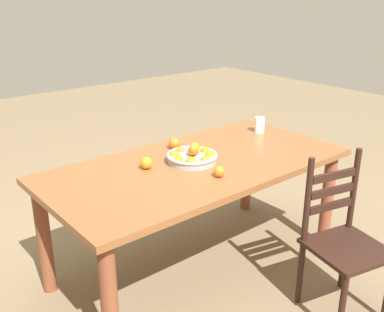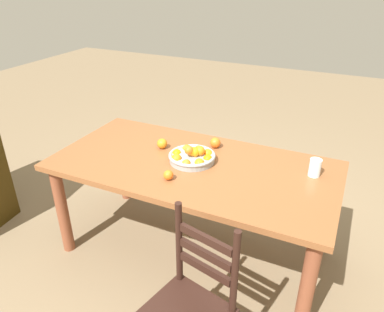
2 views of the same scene
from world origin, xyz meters
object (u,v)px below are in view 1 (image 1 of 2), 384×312
(fruit_bowl, at_px, (192,156))
(chair_near_window, at_px, (342,242))
(drinking_glass, at_px, (260,125))
(orange_loose_1, at_px, (175,143))
(orange_loose_2, at_px, (219,172))
(dining_table, at_px, (197,177))
(orange_loose_0, at_px, (146,163))

(fruit_bowl, bearing_deg, chair_near_window, 114.24)
(drinking_glass, bearing_deg, orange_loose_1, -8.64)
(orange_loose_2, bearing_deg, orange_loose_1, -99.97)
(orange_loose_2, xyz_separation_m, drinking_glass, (-0.83, -0.44, 0.03))
(chair_near_window, relative_size, orange_loose_1, 11.88)
(dining_table, xyz_separation_m, orange_loose_0, (0.31, -0.12, 0.14))
(drinking_glass, bearing_deg, orange_loose_0, 3.51)
(orange_loose_1, distance_m, orange_loose_2, 0.56)
(orange_loose_1, relative_size, orange_loose_2, 1.22)
(orange_loose_1, bearing_deg, orange_loose_2, 80.03)
(orange_loose_0, relative_size, orange_loose_2, 1.17)
(fruit_bowl, bearing_deg, orange_loose_2, 83.27)
(chair_near_window, relative_size, orange_loose_0, 12.38)
(dining_table, relative_size, drinking_glass, 16.59)
(chair_near_window, distance_m, orange_loose_1, 1.24)
(dining_table, height_order, chair_near_window, chair_near_window)
(fruit_bowl, height_order, orange_loose_0, fruit_bowl)
(chair_near_window, distance_m, orange_loose_0, 1.23)
(fruit_bowl, xyz_separation_m, drinking_glass, (-0.80, -0.16, 0.02))
(dining_table, relative_size, orange_loose_1, 24.57)
(orange_loose_0, relative_size, orange_loose_1, 0.96)
(orange_loose_1, height_order, drinking_glass, drinking_glass)
(dining_table, relative_size, chair_near_window, 2.07)
(orange_loose_1, bearing_deg, chair_near_window, 106.10)
(orange_loose_0, bearing_deg, drinking_glass, -176.49)
(orange_loose_2, bearing_deg, fruit_bowl, -96.73)
(orange_loose_1, height_order, orange_loose_2, orange_loose_1)
(orange_loose_0, xyz_separation_m, orange_loose_2, (-0.25, 0.38, -0.01))
(chair_near_window, distance_m, orange_loose_2, 0.81)
(fruit_bowl, relative_size, drinking_glass, 2.79)
(chair_near_window, relative_size, drinking_glass, 8.02)
(dining_table, distance_m, fruit_bowl, 0.15)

